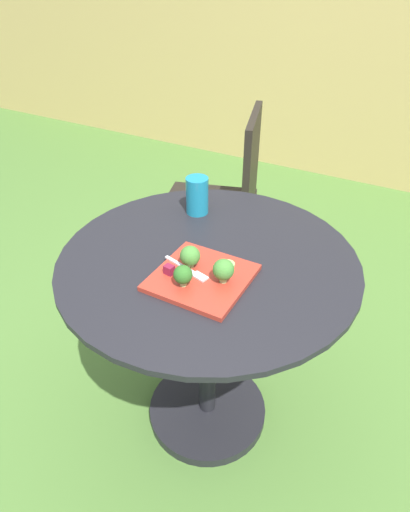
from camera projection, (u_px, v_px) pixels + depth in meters
name	position (u px, v px, depth m)	size (l,w,h in m)	color
ground_plane	(207.00, 412.00, 1.67)	(12.00, 12.00, 0.00)	#4C7533
bamboo_fence	(378.00, 67.00, 2.91)	(8.00, 0.08, 1.65)	tan
patio_table	(208.00, 326.00, 1.40)	(0.87, 0.87, 0.74)	black
patio_chair	(226.00, 192.00, 2.04)	(0.55, 0.55, 0.90)	black
salad_plate	(202.00, 277.00, 1.15)	(0.24, 0.24, 0.01)	#AD3323
drinking_glass	(197.00, 197.00, 1.43)	(0.07, 0.07, 0.12)	teal
fork	(189.00, 270.00, 1.16)	(0.15, 0.06, 0.00)	silver
broccoli_floret_0	(223.00, 270.00, 1.11)	(0.06, 0.06, 0.07)	#99B770
broccoli_floret_1	(190.00, 256.00, 1.16)	(0.06, 0.06, 0.06)	#99B770
broccoli_floret_2	(183.00, 275.00, 1.10)	(0.05, 0.05, 0.06)	#99B770
cucumber_slice_0	(228.00, 265.00, 1.18)	(0.04, 0.04, 0.01)	#8EB766
beet_chunk_0	(169.00, 270.00, 1.15)	(0.03, 0.02, 0.03)	maroon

